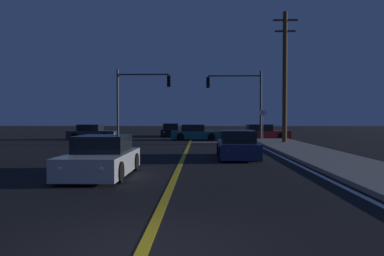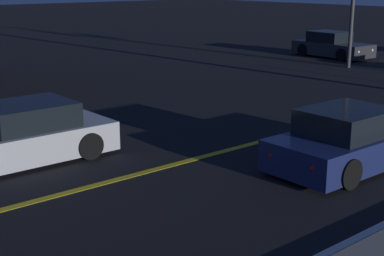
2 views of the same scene
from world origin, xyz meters
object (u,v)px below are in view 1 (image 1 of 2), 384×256
object	(u,v)px
car_lead_oncoming_charcoal	(92,133)
utility_pole_right	(285,76)
traffic_signal_far_left	(137,93)
car_far_approaching_black	(171,131)
car_side_waiting_navy	(237,146)
car_mid_block_teal	(195,133)
traffic_signal_near_right	(241,94)
car_parked_curb_red	(262,133)
street_sign_corner	(263,120)
car_distant_tail_silver	(101,158)

from	to	relation	value
car_lead_oncoming_charcoal	utility_pole_right	xyz separation A→B (m)	(15.71, -5.12, 4.40)
traffic_signal_far_left	car_far_approaching_black	bearing A→B (deg)	75.62
car_side_waiting_navy	traffic_signal_far_left	size ratio (longest dim) A/B	0.72
car_mid_block_teal	traffic_signal_near_right	world-z (taller)	traffic_signal_near_right
traffic_signal_near_right	utility_pole_right	world-z (taller)	utility_pole_right
car_parked_curb_red	street_sign_corner	world-z (taller)	street_sign_corner
car_far_approaching_black	car_parked_curb_red	distance (m)	9.90
car_side_waiting_navy	car_parked_curb_red	world-z (taller)	same
car_parked_curb_red	car_far_approaching_black	bearing A→B (deg)	-123.10
street_sign_corner	traffic_signal_far_left	bearing A→B (deg)	171.96
utility_pole_right	car_side_waiting_navy	bearing A→B (deg)	-114.48
traffic_signal_near_right	traffic_signal_far_left	size ratio (longest dim) A/B	1.00
utility_pole_right	street_sign_corner	size ratio (longest dim) A/B	3.75
car_lead_oncoming_charcoal	car_far_approaching_black	bearing A→B (deg)	133.69
car_side_waiting_navy	car_parked_curb_red	distance (m)	15.72
car_far_approaching_black	traffic_signal_near_right	size ratio (longest dim) A/B	0.77
car_far_approaching_black	traffic_signal_near_right	xyz separation A→B (m)	(6.44, -6.79, 3.37)
car_lead_oncoming_charcoal	car_mid_block_teal	bearing A→B (deg)	90.16
car_far_approaching_black	utility_pole_right	xyz separation A→B (m)	(9.21, -10.79, 4.40)
car_far_approaching_black	traffic_signal_far_left	bearing A→B (deg)	74.26
car_side_waiting_navy	car_parked_curb_red	bearing A→B (deg)	77.44
car_distant_tail_silver	car_far_approaching_black	bearing A→B (deg)	-90.33
car_side_waiting_navy	car_far_approaching_black	world-z (taller)	same
car_lead_oncoming_charcoal	utility_pole_right	bearing A→B (deg)	74.52
car_distant_tail_silver	utility_pole_right	size ratio (longest dim) A/B	0.44
traffic_signal_near_right	utility_pole_right	size ratio (longest dim) A/B	0.61
car_distant_tail_silver	car_parked_curb_red	distance (m)	22.50
car_mid_block_teal	car_parked_curb_red	bearing A→B (deg)	99.52
car_mid_block_teal	car_lead_oncoming_charcoal	bearing A→B (deg)	-91.81
car_far_approaching_black	car_parked_curb_red	world-z (taller)	same
car_side_waiting_navy	car_parked_curb_red	xyz separation A→B (m)	(3.64, 15.30, 0.00)
car_parked_curb_red	utility_pole_right	size ratio (longest dim) A/B	0.49
traffic_signal_near_right	car_side_waiting_navy	bearing A→B (deg)	83.26
car_mid_block_teal	street_sign_corner	size ratio (longest dim) A/B	1.66
traffic_signal_near_right	street_sign_corner	distance (m)	3.84
traffic_signal_far_left	car_side_waiting_navy	bearing A→B (deg)	-60.49
car_parked_curb_red	utility_pole_right	xyz separation A→B (m)	(0.75, -5.66, 4.40)
car_side_waiting_navy	car_mid_block_teal	xyz separation A→B (m)	(-2.22, 14.37, 0.00)
traffic_signal_far_left	street_sign_corner	world-z (taller)	traffic_signal_far_left
car_lead_oncoming_charcoal	traffic_signal_near_right	size ratio (longest dim) A/B	0.73
traffic_signal_near_right	car_mid_block_teal	bearing A→B (deg)	-10.93
car_side_waiting_navy	utility_pole_right	xyz separation A→B (m)	(4.39, 9.64, 4.40)
car_mid_block_teal	utility_pole_right	xyz separation A→B (m)	(6.61, -4.74, 4.40)
car_distant_tail_silver	car_mid_block_teal	world-z (taller)	same
car_side_waiting_navy	utility_pole_right	size ratio (longest dim) A/B	0.44
car_parked_curb_red	car_distant_tail_silver	bearing A→B (deg)	-24.68
car_side_waiting_navy	car_mid_block_teal	world-z (taller)	same
car_parked_curb_red	car_lead_oncoming_charcoal	xyz separation A→B (m)	(-14.96, -0.54, -0.00)
car_side_waiting_navy	utility_pole_right	distance (m)	11.47
car_lead_oncoming_charcoal	traffic_signal_far_left	world-z (taller)	traffic_signal_far_left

